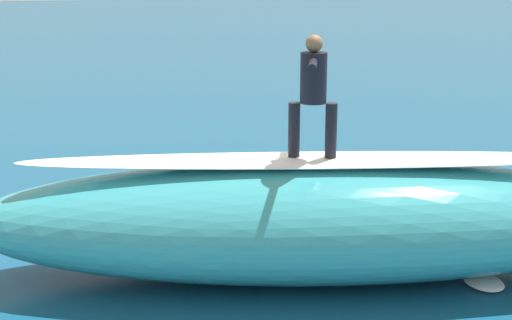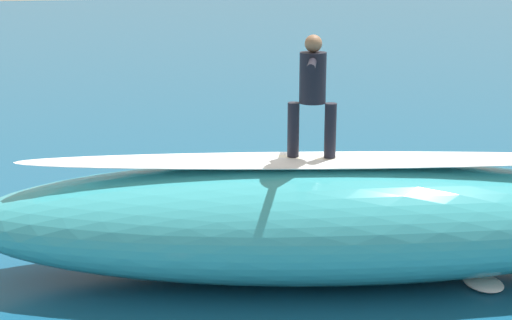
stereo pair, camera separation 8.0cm
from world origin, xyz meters
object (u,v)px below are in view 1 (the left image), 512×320
Objects in this scene: surfer_riding at (313,87)px; surfboard_riding at (312,160)px; surfer_paddling at (213,195)px; surfboard_paddling at (213,209)px.

surfboard_riding is at bearing 102.75° from surfer_riding.
surfboard_riding is 3.26m from surfer_paddling.
surfer_riding is 0.62× the size of surfboard_paddling.
surfboard_paddling is (0.58, -2.81, -1.48)m from surfboard_riding.
surfboard_paddling is at bearing 0.00° from surfer_paddling.
surfboard_riding is 1.51× the size of surfer_riding.
surfer_riding reaches higher than surfer_paddling.
surfer_paddling reaches higher than surfboard_paddling.
surfer_paddling is at bearing -56.66° from surfboard_riding.
surfer_paddling is (-0.03, -0.13, 0.18)m from surfboard_paddling.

